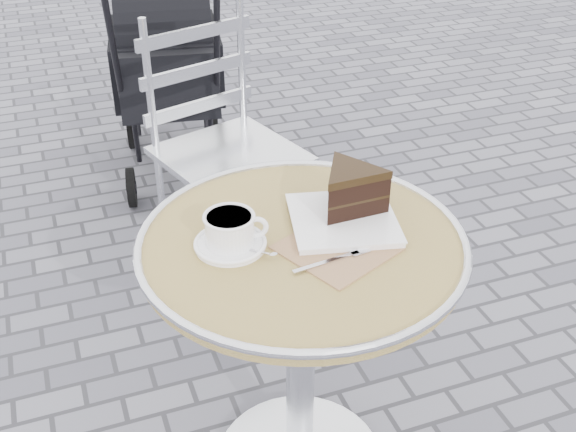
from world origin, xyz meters
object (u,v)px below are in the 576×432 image
object	(u,v)px
bistro_chair	(212,119)
baby_stroller	(168,76)
cake_plate_set	(349,197)
cafe_table	(301,300)
cappuccino_set	(231,233)

from	to	relation	value
bistro_chair	baby_stroller	bearing A→B (deg)	72.01
cake_plate_set	bistro_chair	bearing A→B (deg)	107.45
cake_plate_set	baby_stroller	world-z (taller)	baby_stroller
cake_plate_set	bistro_chair	size ratio (longest dim) A/B	0.39
cafe_table	bistro_chair	xyz separation A→B (m)	(0.06, 0.98, 0.01)
bistro_chair	cafe_table	bearing A→B (deg)	-110.60
cake_plate_set	baby_stroller	xyz separation A→B (m)	(-0.06, 1.75, -0.35)
cafe_table	bistro_chair	world-z (taller)	bistro_chair
cafe_table	baby_stroller	size ratio (longest dim) A/B	0.75
bistro_chair	baby_stroller	xyz separation A→B (m)	(0.01, 0.81, -0.15)
cafe_table	cappuccino_set	world-z (taller)	cappuccino_set
cafe_table	cappuccino_set	distance (m)	0.25
cake_plate_set	baby_stroller	distance (m)	1.79
cafe_table	baby_stroller	world-z (taller)	baby_stroller
cafe_table	baby_stroller	xyz separation A→B (m)	(0.07, 1.80, -0.13)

